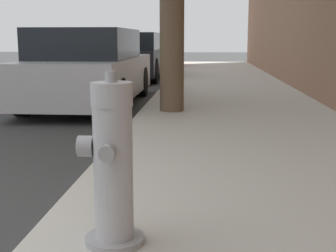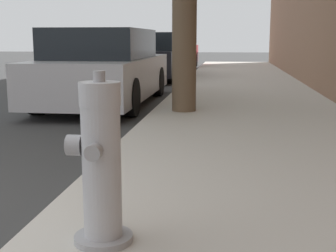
{
  "view_description": "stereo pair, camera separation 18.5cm",
  "coord_description": "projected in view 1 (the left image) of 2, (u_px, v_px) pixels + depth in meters",
  "views": [
    {
      "loc": [
        2.58,
        -2.1,
        1.2
      ],
      "look_at": [
        2.31,
        1.38,
        0.54
      ],
      "focal_mm": 50.0,
      "sensor_mm": 36.0,
      "label": 1
    },
    {
      "loc": [
        2.76,
        -2.08,
        1.2
      ],
      "look_at": [
        2.31,
        1.38,
        0.54
      ],
      "focal_mm": 50.0,
      "sensor_mm": 36.0,
      "label": 2
    }
  ],
  "objects": [
    {
      "name": "parked_car_mid",
      "position": [
        130.0,
        57.0,
        13.77
      ],
      "size": [
        1.85,
        4.0,
        1.36
      ],
      "color": "black",
      "rests_on": "ground_plane"
    },
    {
      "name": "parked_car_near",
      "position": [
        90.0,
        69.0,
        8.46
      ],
      "size": [
        1.71,
        4.41,
        1.36
      ],
      "color": "#B7B7BC",
      "rests_on": "ground_plane"
    },
    {
      "name": "fire_hydrant",
      "position": [
        113.0,
        167.0,
        2.39
      ],
      "size": [
        0.33,
        0.33,
        0.9
      ],
      "color": "#97979C",
      "rests_on": "sidewalk_slab"
    },
    {
      "name": "parked_car_far",
      "position": [
        153.0,
        51.0,
        19.14
      ],
      "size": [
        1.79,
        4.35,
        1.39
      ],
      "color": "maroon",
      "rests_on": "ground_plane"
    }
  ]
}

